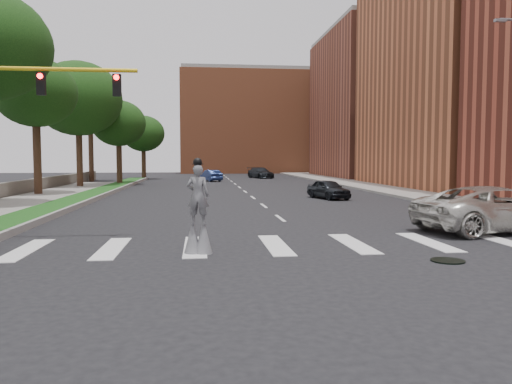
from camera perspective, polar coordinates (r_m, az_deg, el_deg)
ground_plane at (r=15.45m, az=7.56°, el=-6.60°), size 160.00×160.00×0.00m
grass_median at (r=35.70m, az=-19.04°, el=-0.57°), size 2.00×60.00×0.25m
median_curb at (r=35.49m, az=-17.38°, el=-0.54°), size 0.20×60.00×0.28m
sidewalk_right at (r=42.99m, az=15.71°, el=0.19°), size 5.00×90.00×0.18m
stone_wall at (r=39.14m, az=-26.29°, el=0.24°), size 0.50×56.00×1.10m
manhole at (r=14.66m, az=21.07°, el=-7.34°), size 0.90×0.90×0.04m
building_mid at (r=52.39m, az=23.78°, el=13.74°), size 16.00×22.00×24.00m
building_far at (r=73.73m, az=14.20°, el=9.46°), size 16.00×22.00×20.00m
building_backdrop at (r=93.44m, az=-0.46°, el=7.78°), size 26.00×14.00×18.00m
traffic_signal at (r=18.79m, az=-25.55°, el=7.63°), size 5.30×0.23×6.20m
stilt_performer at (r=14.70m, az=-6.64°, el=-2.73°), size 0.84×0.58×2.81m
suv_crossing at (r=21.05m, az=25.69°, el=-1.75°), size 6.67×3.98×1.74m
car_near at (r=34.32m, az=8.27°, el=0.33°), size 2.56×4.17×1.33m
car_mid at (r=58.96m, az=-5.19°, el=1.88°), size 2.76×4.29×1.33m
car_far at (r=67.43m, az=0.52°, el=2.21°), size 3.64×5.43×1.46m
tree_3 at (r=39.72m, az=-23.91°, el=10.32°), size 5.85×5.85×9.98m
tree_4 at (r=48.86m, az=-19.67°, el=10.00°), size 7.93×7.93×11.53m
tree_5 at (r=61.31m, az=-18.44°, el=9.30°), size 6.16×6.16×11.39m
tree_6 at (r=52.67m, az=-15.44°, el=7.54°), size 5.46×5.46×8.58m
tree_7 at (r=65.77m, az=-12.76°, el=6.50°), size 5.40×5.40×8.15m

